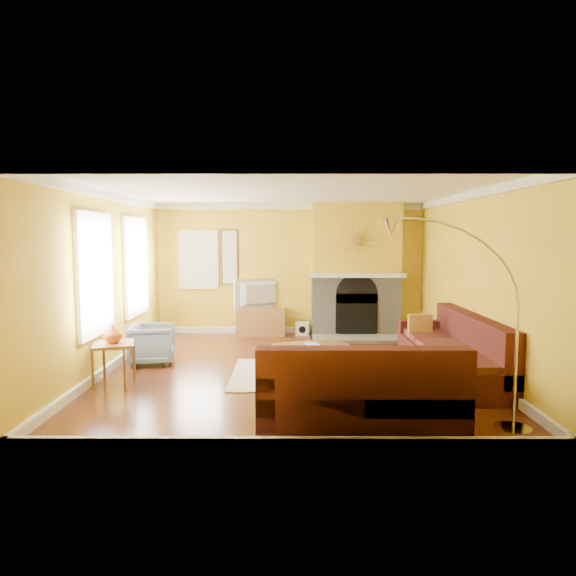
{
  "coord_description": "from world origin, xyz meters",
  "views": [
    {
      "loc": [
        -0.01,
        -7.68,
        2.02
      ],
      "look_at": [
        -0.03,
        0.4,
        1.21
      ],
      "focal_mm": 32.0,
      "sensor_mm": 36.0,
      "label": 1
    }
  ],
  "objects_px": {
    "media_console": "(261,322)",
    "side_table": "(114,364)",
    "coffee_table": "(317,361)",
    "sectional_sofa": "(379,353)",
    "arc_lamp": "(458,328)",
    "armchair": "(152,344)"
  },
  "relations": [
    {
      "from": "media_console",
      "to": "side_table",
      "type": "relative_size",
      "value": 1.7
    },
    {
      "from": "armchair",
      "to": "side_table",
      "type": "relative_size",
      "value": 1.19
    },
    {
      "from": "sectional_sofa",
      "to": "arc_lamp",
      "type": "distance_m",
      "value": 1.89
    },
    {
      "from": "sectional_sofa",
      "to": "side_table",
      "type": "distance_m",
      "value": 3.6
    },
    {
      "from": "media_console",
      "to": "sectional_sofa",
      "type": "bearing_deg",
      "value": -63.43
    },
    {
      "from": "media_console",
      "to": "armchair",
      "type": "height_order",
      "value": "armchair"
    },
    {
      "from": "sectional_sofa",
      "to": "arc_lamp",
      "type": "xyz_separation_m",
      "value": [
        0.5,
        -1.7,
        0.65
      ]
    },
    {
      "from": "armchair",
      "to": "sectional_sofa",
      "type": "bearing_deg",
      "value": -118.31
    },
    {
      "from": "arc_lamp",
      "to": "media_console",
      "type": "bearing_deg",
      "value": 113.5
    },
    {
      "from": "sectional_sofa",
      "to": "armchair",
      "type": "bearing_deg",
      "value": 160.56
    },
    {
      "from": "media_console",
      "to": "armchair",
      "type": "relative_size",
      "value": 1.43
    },
    {
      "from": "sectional_sofa",
      "to": "coffee_table",
      "type": "bearing_deg",
      "value": 147.99
    },
    {
      "from": "coffee_table",
      "to": "armchair",
      "type": "distance_m",
      "value": 2.69
    },
    {
      "from": "sectional_sofa",
      "to": "media_console",
      "type": "height_order",
      "value": "sectional_sofa"
    },
    {
      "from": "armchair",
      "to": "side_table",
      "type": "bearing_deg",
      "value": 161.66
    },
    {
      "from": "armchair",
      "to": "side_table",
      "type": "distance_m",
      "value": 1.22
    },
    {
      "from": "coffee_table",
      "to": "armchair",
      "type": "bearing_deg",
      "value": 164.93
    },
    {
      "from": "side_table",
      "to": "coffee_table",
      "type": "bearing_deg",
      "value": 10.12
    },
    {
      "from": "media_console",
      "to": "arc_lamp",
      "type": "xyz_separation_m",
      "value": [
        2.3,
        -5.3,
        0.83
      ]
    },
    {
      "from": "armchair",
      "to": "media_console",
      "type": "bearing_deg",
      "value": -42.56
    },
    {
      "from": "coffee_table",
      "to": "arc_lamp",
      "type": "distance_m",
      "value": 2.71
    },
    {
      "from": "media_console",
      "to": "side_table",
      "type": "distance_m",
      "value": 4.02
    }
  ]
}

